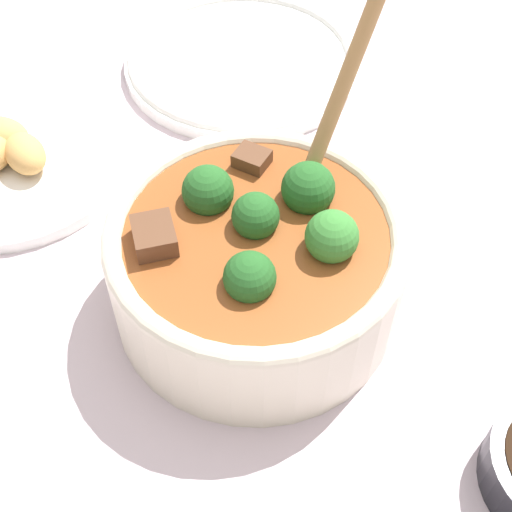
# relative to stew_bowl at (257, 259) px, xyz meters

# --- Properties ---
(ground_plane) EXTENTS (4.00, 4.00, 0.00)m
(ground_plane) POSITION_rel_stew_bowl_xyz_m (-0.00, 0.00, -0.05)
(ground_plane) COLOR silver
(stew_bowl) EXTENTS (0.23, 0.22, 0.23)m
(stew_bowl) POSITION_rel_stew_bowl_xyz_m (0.00, 0.00, 0.00)
(stew_bowl) COLOR beige
(stew_bowl) RESTS_ON ground_plane
(empty_plate) EXTENTS (0.25, 0.25, 0.02)m
(empty_plate) POSITION_rel_stew_bowl_xyz_m (0.31, -0.00, -0.04)
(empty_plate) COLOR white
(empty_plate) RESTS_ON ground_plane
(food_plate) EXTENTS (0.24, 0.24, 0.05)m
(food_plate) POSITION_rel_stew_bowl_xyz_m (0.17, 0.22, -0.04)
(food_plate) COLOR white
(food_plate) RESTS_ON ground_plane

